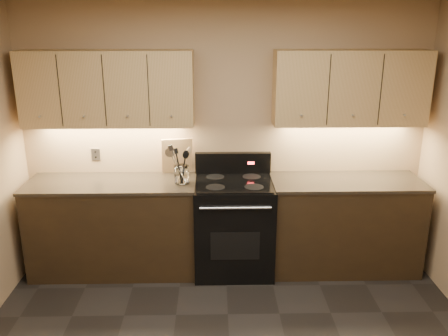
% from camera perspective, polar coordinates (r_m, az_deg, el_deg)
% --- Properties ---
extents(wall_back, '(4.00, 0.04, 2.60)m').
position_cam_1_polar(wall_back, '(4.74, 0.11, 3.84)').
color(wall_back, '#A1805E').
rests_on(wall_back, ground).
extents(counter_left, '(1.62, 0.62, 0.93)m').
position_cam_1_polar(counter_left, '(4.84, -13.05, -6.83)').
color(counter_left, black).
rests_on(counter_left, ground).
extents(counter_right, '(1.46, 0.62, 0.93)m').
position_cam_1_polar(counter_right, '(4.91, 14.20, -6.56)').
color(counter_right, black).
rests_on(counter_right, ground).
extents(stove, '(0.76, 0.68, 1.14)m').
position_cam_1_polar(stove, '(4.72, 1.18, -6.83)').
color(stove, black).
rests_on(stove, ground).
extents(upper_cab_left, '(1.60, 0.30, 0.70)m').
position_cam_1_polar(upper_cab_left, '(4.61, -13.83, 9.26)').
color(upper_cab_left, tan).
rests_on(upper_cab_left, wall_back).
extents(upper_cab_right, '(1.44, 0.30, 0.70)m').
position_cam_1_polar(upper_cab_right, '(4.68, 14.96, 9.30)').
color(upper_cab_right, tan).
rests_on(upper_cab_right, wall_back).
extents(outlet_plate, '(0.08, 0.01, 0.12)m').
position_cam_1_polar(outlet_plate, '(4.93, -15.18, 1.58)').
color(outlet_plate, '#B2B5BA').
rests_on(outlet_plate, wall_back).
extents(utensil_crock, '(0.16, 0.16, 0.17)m').
position_cam_1_polar(utensil_crock, '(4.51, -5.13, -0.83)').
color(utensil_crock, white).
rests_on(utensil_crock, counter_left).
extents(cutting_board, '(0.32, 0.16, 0.38)m').
position_cam_1_polar(cutting_board, '(4.75, -5.67, 1.47)').
color(cutting_board, '#DEA977').
rests_on(cutting_board, counter_left).
extents(wooden_spoon, '(0.18, 0.16, 0.34)m').
position_cam_1_polar(wooden_spoon, '(4.47, -5.53, 0.41)').
color(wooden_spoon, '#DEA977').
rests_on(wooden_spoon, utensil_crock).
extents(black_spoon, '(0.12, 0.13, 0.33)m').
position_cam_1_polar(black_spoon, '(4.51, -5.22, 0.42)').
color(black_spoon, black).
rests_on(black_spoon, utensil_crock).
extents(black_turner, '(0.17, 0.17, 0.35)m').
position_cam_1_polar(black_turner, '(4.45, -5.10, 0.34)').
color(black_turner, black).
rests_on(black_turner, utensil_crock).
extents(steel_spatula, '(0.22, 0.13, 0.41)m').
position_cam_1_polar(steel_spatula, '(4.48, -4.86, 0.82)').
color(steel_spatula, silver).
rests_on(steel_spatula, utensil_crock).
extents(steel_skimmer, '(0.23, 0.11, 0.35)m').
position_cam_1_polar(steel_skimmer, '(4.46, -4.74, 0.40)').
color(steel_skimmer, silver).
rests_on(steel_skimmer, utensil_crock).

